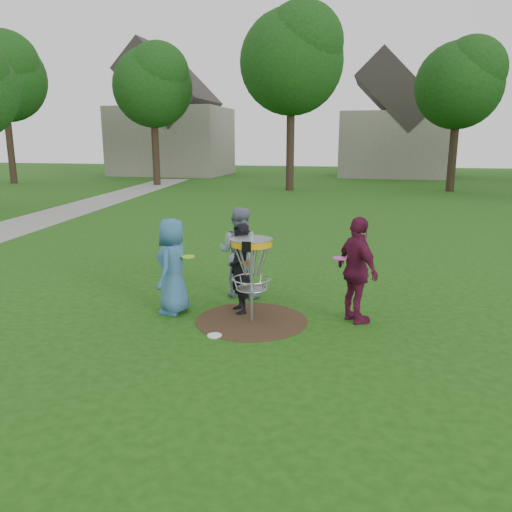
% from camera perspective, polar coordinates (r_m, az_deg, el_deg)
% --- Properties ---
extents(ground, '(100.00, 100.00, 0.00)m').
position_cam_1_polar(ground, '(8.08, -0.49, -7.39)').
color(ground, '#19470F').
rests_on(ground, ground).
extents(dirt_patch, '(1.80, 1.80, 0.01)m').
position_cam_1_polar(dirt_patch, '(8.08, -0.49, -7.37)').
color(dirt_patch, '#47331E').
rests_on(dirt_patch, ground).
extents(concrete_path, '(7.75, 39.92, 0.02)m').
position_cam_1_polar(concrete_path, '(19.58, -24.04, 3.65)').
color(concrete_path, '#9E9E99').
rests_on(concrete_path, ground).
extents(player_blue, '(0.51, 0.78, 1.60)m').
position_cam_1_polar(player_blue, '(8.36, -9.48, -1.15)').
color(player_blue, '#33618D').
rests_on(player_blue, ground).
extents(player_black, '(0.60, 0.66, 1.51)m').
position_cam_1_polar(player_black, '(8.27, -1.84, -1.45)').
color(player_black, black).
rests_on(player_black, ground).
extents(player_grey, '(0.89, 0.74, 1.67)m').
position_cam_1_polar(player_grey, '(9.11, -1.91, 0.42)').
color(player_grey, gray).
rests_on(player_grey, ground).
extents(player_maroon, '(0.92, 1.05, 1.69)m').
position_cam_1_polar(player_maroon, '(7.95, 11.50, -1.61)').
color(player_maroon, maroon).
rests_on(player_maroon, ground).
extents(disc_on_grass, '(0.22, 0.22, 0.02)m').
position_cam_1_polar(disc_on_grass, '(7.49, -4.76, -9.05)').
color(disc_on_grass, white).
rests_on(disc_on_grass, ground).
extents(disc_golf_basket, '(0.66, 0.67, 1.38)m').
position_cam_1_polar(disc_golf_basket, '(7.79, -0.51, -0.35)').
color(disc_golf_basket, '#9EA0A5').
rests_on(disc_golf_basket, ground).
extents(held_discs, '(2.65, 1.10, 0.13)m').
position_cam_1_polar(held_discs, '(8.16, -0.36, 0.08)').
color(held_discs, '#A2FE1C').
rests_on(held_discs, ground).
extents(tree_row, '(51.20, 17.42, 9.90)m').
position_cam_1_polar(tree_row, '(28.26, 11.09, 19.69)').
color(tree_row, '#38281C').
rests_on(tree_row, ground).
extents(house_row, '(44.50, 10.65, 11.62)m').
position_cam_1_polar(house_row, '(40.55, 18.08, 14.29)').
color(house_row, gray).
rests_on(house_row, ground).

